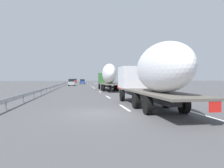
{
  "coord_description": "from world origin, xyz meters",
  "views": [
    {
      "loc": [
        -11.86,
        1.29,
        2.03
      ],
      "look_at": [
        18.14,
        -3.48,
        1.22
      ],
      "focal_mm": 32.76,
      "sensor_mm": 36.0,
      "label": 1
    }
  ],
  "objects_px": {
    "truck_trailing": "(153,73)",
    "car_red_compact": "(75,81)",
    "car_blue_sedan": "(82,82)",
    "road_sign": "(107,78)",
    "car_silver_hatch": "(71,82)",
    "truck_lead": "(108,76)"
  },
  "relations": [
    {
      "from": "truck_trailing",
      "to": "car_red_compact",
      "type": "relative_size",
      "value": 3.09
    },
    {
      "from": "truck_trailing",
      "to": "car_blue_sedan",
      "type": "relative_size",
      "value": 2.77
    },
    {
      "from": "car_blue_sedan",
      "to": "road_sign",
      "type": "xyz_separation_m",
      "value": [
        -18.26,
        -6.97,
        1.13
      ]
    },
    {
      "from": "truck_trailing",
      "to": "car_silver_hatch",
      "type": "height_order",
      "value": "truck_trailing"
    },
    {
      "from": "truck_lead",
      "to": "car_blue_sedan",
      "type": "xyz_separation_m",
      "value": [
        42.69,
        3.87,
        -1.62
      ]
    },
    {
      "from": "truck_lead",
      "to": "car_silver_hatch",
      "type": "relative_size",
      "value": 3.31
    },
    {
      "from": "truck_lead",
      "to": "car_blue_sedan",
      "type": "distance_m",
      "value": 42.9
    },
    {
      "from": "truck_trailing",
      "to": "road_sign",
      "type": "relative_size",
      "value": 4.33
    },
    {
      "from": "road_sign",
      "to": "car_blue_sedan",
      "type": "bearing_deg",
      "value": 20.89
    },
    {
      "from": "car_red_compact",
      "to": "road_sign",
      "type": "height_order",
      "value": "road_sign"
    },
    {
      "from": "truck_trailing",
      "to": "car_blue_sedan",
      "type": "bearing_deg",
      "value": 3.44
    },
    {
      "from": "car_red_compact",
      "to": "car_silver_hatch",
      "type": "relative_size",
      "value": 0.98
    },
    {
      "from": "car_silver_hatch",
      "to": "road_sign",
      "type": "relative_size",
      "value": 1.43
    },
    {
      "from": "car_red_compact",
      "to": "car_silver_hatch",
      "type": "height_order",
      "value": "car_silver_hatch"
    },
    {
      "from": "car_red_compact",
      "to": "truck_trailing",
      "type": "bearing_deg",
      "value": -175.4
    },
    {
      "from": "car_blue_sedan",
      "to": "car_silver_hatch",
      "type": "distance_m",
      "value": 18.87
    },
    {
      "from": "car_silver_hatch",
      "to": "road_sign",
      "type": "xyz_separation_m",
      "value": [
        0.32,
        -10.26,
        1.09
      ]
    },
    {
      "from": "car_blue_sedan",
      "to": "road_sign",
      "type": "height_order",
      "value": "road_sign"
    },
    {
      "from": "truck_trailing",
      "to": "truck_lead",
      "type": "bearing_deg",
      "value": 0.0
    },
    {
      "from": "truck_lead",
      "to": "truck_trailing",
      "type": "distance_m",
      "value": 21.74
    },
    {
      "from": "road_sign",
      "to": "truck_lead",
      "type": "bearing_deg",
      "value": 172.77
    },
    {
      "from": "car_blue_sedan",
      "to": "truck_trailing",
      "type": "bearing_deg",
      "value": -176.56
    }
  ]
}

